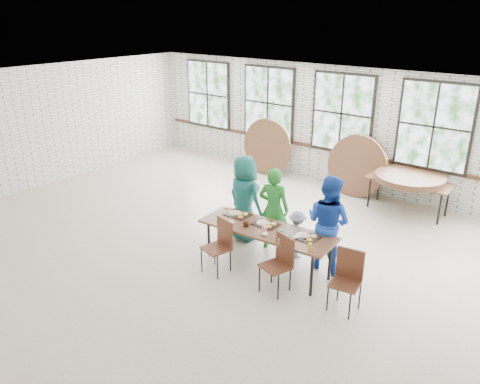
% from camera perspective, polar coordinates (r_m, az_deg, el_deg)
% --- Properties ---
extents(room, '(12.00, 12.00, 12.00)m').
position_cam_1_polar(room, '(11.86, 12.33, 9.12)').
color(room, beige).
rests_on(room, ground).
extents(dining_table, '(2.45, 0.96, 0.74)m').
position_cam_1_polar(dining_table, '(8.08, 3.28, -4.81)').
color(dining_table, brown).
rests_on(dining_table, ground).
extents(chair_near_left, '(0.51, 0.50, 0.95)m').
position_cam_1_polar(chair_near_left, '(8.03, -2.41, -6.02)').
color(chair_near_left, '#552D1C').
rests_on(chair_near_left, ground).
extents(chair_near_right, '(0.52, 0.51, 0.95)m').
position_cam_1_polar(chair_near_right, '(7.52, 4.92, -8.13)').
color(chair_near_right, '#552D1C').
rests_on(chair_near_right, ground).
extents(chair_spare, '(0.48, 0.47, 0.95)m').
position_cam_1_polar(chair_spare, '(7.27, 12.97, -9.79)').
color(chair_spare, '#552D1C').
rests_on(chair_spare, ground).
extents(adult_teal, '(0.92, 0.68, 1.70)m').
position_cam_1_polar(adult_teal, '(9.03, 0.56, -0.75)').
color(adult_teal, '#175758').
rests_on(adult_teal, ground).
extents(adult_green, '(0.67, 0.53, 1.61)m').
position_cam_1_polar(adult_green, '(8.68, 4.12, -2.08)').
color(adult_green, '#1E7023').
rests_on(adult_green, ground).
extents(toddler, '(0.66, 0.53, 0.90)m').
position_cam_1_polar(toddler, '(8.57, 6.99, -5.12)').
color(toddler, '#151138').
rests_on(toddler, ground).
extents(adult_blue, '(0.89, 0.73, 1.71)m').
position_cam_1_polar(adult_blue, '(8.14, 10.70, -3.69)').
color(adult_blue, '#173FA7').
rests_on(adult_blue, ground).
extents(storage_table, '(1.80, 0.75, 0.74)m').
position_cam_1_polar(storage_table, '(10.95, 19.93, 1.07)').
color(storage_table, brown).
rests_on(storage_table, ground).
extents(tabletop_clutter, '(1.97, 0.65, 0.11)m').
position_cam_1_polar(tabletop_clutter, '(7.98, 3.76, -4.57)').
color(tabletop_clutter, black).
rests_on(tabletop_clutter, dining_table).
extents(round_tops_stacked, '(1.50, 1.50, 0.13)m').
position_cam_1_polar(round_tops_stacked, '(10.92, 20.00, 1.65)').
color(round_tops_stacked, brown).
rests_on(round_tops_stacked, storage_table).
extents(round_tops_leaning, '(4.22, 0.40, 1.50)m').
position_cam_1_polar(round_tops_leaning, '(12.18, 8.40, 4.38)').
color(round_tops_leaning, brown).
rests_on(round_tops_leaning, ground).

